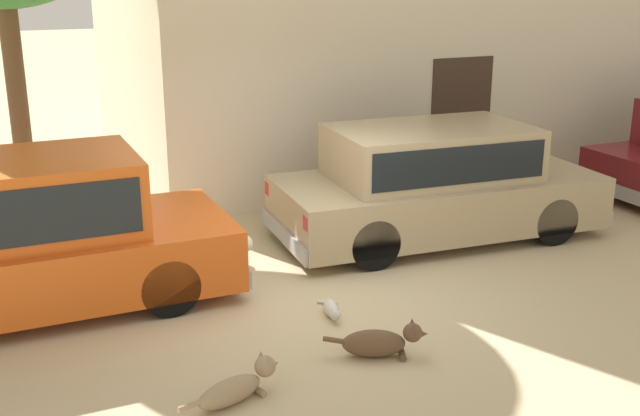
{
  "coord_description": "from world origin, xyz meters",
  "views": [
    {
      "loc": [
        -3.24,
        -7.31,
        3.46
      ],
      "look_at": [
        0.05,
        0.2,
        0.9
      ],
      "focal_mm": 43.55,
      "sensor_mm": 36.0,
      "label": 1
    }
  ],
  "objects_px": {
    "parked_sedan_nearest": "(24,232)",
    "parked_sedan_second": "(434,180)",
    "stray_dog_tan": "(380,342)",
    "stray_cat": "(331,309)",
    "stray_dog_spotted": "(238,386)"
  },
  "relations": [
    {
      "from": "parked_sedan_nearest",
      "to": "parked_sedan_second",
      "type": "distance_m",
      "value": 5.09
    },
    {
      "from": "parked_sedan_nearest",
      "to": "stray_dog_tan",
      "type": "height_order",
      "value": "parked_sedan_nearest"
    },
    {
      "from": "stray_dog_tan",
      "to": "stray_cat",
      "type": "height_order",
      "value": "stray_dog_tan"
    },
    {
      "from": "parked_sedan_nearest",
      "to": "stray_dog_tan",
      "type": "distance_m",
      "value": 3.86
    },
    {
      "from": "parked_sedan_nearest",
      "to": "stray_dog_spotted",
      "type": "xyz_separation_m",
      "value": [
        1.43,
        -2.69,
        -0.69
      ]
    },
    {
      "from": "stray_dog_spotted",
      "to": "stray_dog_tan",
      "type": "height_order",
      "value": "stray_dog_tan"
    },
    {
      "from": "stray_dog_tan",
      "to": "parked_sedan_nearest",
      "type": "bearing_deg",
      "value": 161.57
    },
    {
      "from": "parked_sedan_second",
      "to": "stray_cat",
      "type": "bearing_deg",
      "value": -139.03
    },
    {
      "from": "parked_sedan_nearest",
      "to": "stray_dog_spotted",
      "type": "distance_m",
      "value": 3.12
    },
    {
      "from": "parked_sedan_nearest",
      "to": "parked_sedan_second",
      "type": "height_order",
      "value": "parked_sedan_nearest"
    },
    {
      "from": "parked_sedan_second",
      "to": "stray_dog_spotted",
      "type": "xyz_separation_m",
      "value": [
        -3.65,
        -2.91,
        -0.64
      ]
    },
    {
      "from": "parked_sedan_second",
      "to": "stray_cat",
      "type": "height_order",
      "value": "parked_sedan_second"
    },
    {
      "from": "stray_dog_spotted",
      "to": "stray_dog_tan",
      "type": "bearing_deg",
      "value": -9.78
    },
    {
      "from": "stray_dog_tan",
      "to": "stray_cat",
      "type": "xyz_separation_m",
      "value": [
        -0.06,
        0.97,
        -0.07
      ]
    },
    {
      "from": "stray_dog_spotted",
      "to": "stray_cat",
      "type": "xyz_separation_m",
      "value": [
        1.38,
        1.17,
        -0.06
      ]
    }
  ]
}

